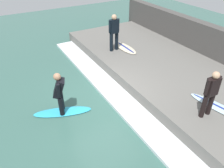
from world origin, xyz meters
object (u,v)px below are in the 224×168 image
at_px(surfer_waiting_near, 114,31).
at_px(surfboard_waiting_far, 220,108).
at_px(surfboard_waiting_near, 125,48).
at_px(surfboard_riding, 63,112).
at_px(surfer_riding, 59,91).
at_px(surfer_waiting_far, 211,92).

xyz_separation_m(surfer_waiting_near, surfboard_waiting_far, (0.67, -5.55, -0.94)).
bearing_deg(surfboard_waiting_near, surfer_waiting_near, 171.06).
height_order(surfboard_riding, surfer_waiting_near, surfer_waiting_near).
relative_size(surfboard_riding, surfboard_waiting_far, 0.97).
bearing_deg(surfer_riding, surfer_waiting_near, 36.00).
distance_m(surfboard_riding, surfboard_waiting_near, 4.91).
xyz_separation_m(surfer_riding, surfboard_waiting_near, (4.19, 2.52, -0.34)).
relative_size(surfboard_waiting_near, surfboard_waiting_far, 0.82).
bearing_deg(surfer_riding, surfboard_waiting_near, 31.02).
xyz_separation_m(surfer_riding, surfer_waiting_far, (3.59, -2.90, 0.49)).
bearing_deg(surfboard_riding, surfboard_waiting_far, -34.61).
relative_size(surfboard_riding, surfboard_waiting_near, 1.19).
distance_m(surfer_riding, surfboard_waiting_near, 4.90).
distance_m(surfer_riding, surfer_waiting_far, 4.64).
bearing_deg(surfer_waiting_far, surfboard_riding, 141.11).
bearing_deg(surfer_waiting_far, surfboard_waiting_far, -3.66).
relative_size(surfer_riding, surfer_waiting_far, 0.99).
bearing_deg(surfer_riding, surfboard_waiting_far, -34.61).
relative_size(surfboard_riding, surfer_riding, 1.34).
bearing_deg(surfer_waiting_far, surfer_waiting_near, 90.02).
height_order(surfer_waiting_near, surfboard_waiting_near, surfer_waiting_near).
height_order(surfer_waiting_near, surfer_waiting_far, surfer_waiting_near).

